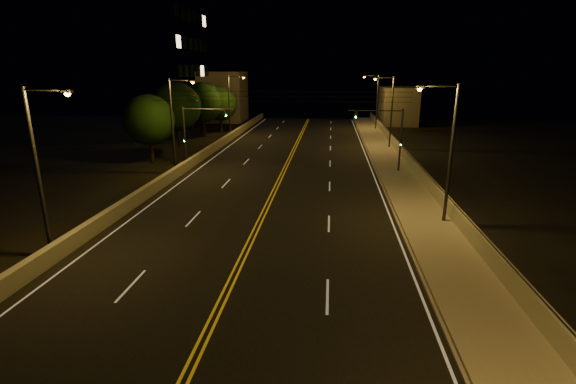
# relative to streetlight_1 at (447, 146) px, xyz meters

# --- Properties ---
(road) EXTENTS (18.00, 120.00, 0.02)m
(road) POSITION_rel_streetlight_1_xyz_m (-11.51, -0.07, -5.08)
(road) COLOR black
(road) RESTS_ON ground
(sidewalk) EXTENTS (3.60, 120.00, 0.30)m
(sidewalk) POSITION_rel_streetlight_1_xyz_m (-0.71, -0.07, -4.94)
(sidewalk) COLOR gray
(sidewalk) RESTS_ON ground
(curb) EXTENTS (0.14, 120.00, 0.15)m
(curb) POSITION_rel_streetlight_1_xyz_m (-2.58, -0.07, -5.02)
(curb) COLOR gray
(curb) RESTS_ON ground
(parapet_wall) EXTENTS (0.30, 120.00, 1.00)m
(parapet_wall) POSITION_rel_streetlight_1_xyz_m (0.94, -0.07, -4.29)
(parapet_wall) COLOR gray
(parapet_wall) RESTS_ON sidewalk
(jersey_barrier) EXTENTS (0.45, 120.00, 0.95)m
(jersey_barrier) POSITION_rel_streetlight_1_xyz_m (-21.10, -0.07, -4.62)
(jersey_barrier) COLOR gray
(jersey_barrier) RESTS_ON ground
(distant_building_right) EXTENTS (6.00, 10.00, 6.57)m
(distant_building_right) POSITION_rel_streetlight_1_xyz_m (4.99, 52.68, -1.81)
(distant_building_right) COLOR #6D675B
(distant_building_right) RESTS_ON ground
(distant_building_left) EXTENTS (8.00, 8.00, 9.20)m
(distant_building_left) POSITION_rel_streetlight_1_xyz_m (-27.51, 53.54, -0.49)
(distant_building_left) COLOR #6D675B
(distant_building_left) RESTS_ON ground
(parapet_rail) EXTENTS (0.06, 120.00, 0.06)m
(parapet_rail) POSITION_rel_streetlight_1_xyz_m (0.94, -0.07, -3.76)
(parapet_rail) COLOR black
(parapet_rail) RESTS_ON parapet_wall
(lane_markings) EXTENTS (17.32, 116.00, 0.00)m
(lane_markings) POSITION_rel_streetlight_1_xyz_m (-11.51, -0.14, -5.07)
(lane_markings) COLOR silver
(lane_markings) RESTS_ON road
(streetlight_1) EXTENTS (2.55, 0.28, 8.78)m
(streetlight_1) POSITION_rel_streetlight_1_xyz_m (0.00, 0.00, 0.00)
(streetlight_1) COLOR #2D2D33
(streetlight_1) RESTS_ON ground
(streetlight_2) EXTENTS (2.55, 0.28, 8.78)m
(streetlight_2) POSITION_rel_streetlight_1_xyz_m (0.00, 26.53, 0.00)
(streetlight_2) COLOR #2D2D33
(streetlight_2) RESTS_ON ground
(streetlight_3) EXTENTS (2.55, 0.28, 8.78)m
(streetlight_3) POSITION_rel_streetlight_1_xyz_m (0.00, 43.54, 0.00)
(streetlight_3) COLOR #2D2D33
(streetlight_3) RESTS_ON ground
(streetlight_4) EXTENTS (2.55, 0.28, 8.78)m
(streetlight_4) POSITION_rel_streetlight_1_xyz_m (-21.42, -6.88, 0.00)
(streetlight_4) COLOR #2D2D33
(streetlight_4) RESTS_ON ground
(streetlight_5) EXTENTS (2.55, 0.28, 8.78)m
(streetlight_5) POSITION_rel_streetlight_1_xyz_m (-21.42, 11.67, 0.00)
(streetlight_5) COLOR #2D2D33
(streetlight_5) RESTS_ON ground
(streetlight_6) EXTENTS (2.55, 0.28, 8.78)m
(streetlight_6) POSITION_rel_streetlight_1_xyz_m (-21.42, 34.16, 0.00)
(streetlight_6) COLOR #2D2D33
(streetlight_6) RESTS_ON ground
(traffic_signal_right) EXTENTS (5.11, 0.31, 6.12)m
(traffic_signal_right) POSITION_rel_streetlight_1_xyz_m (-1.51, 13.65, -1.22)
(traffic_signal_right) COLOR #2D2D33
(traffic_signal_right) RESTS_ON ground
(traffic_signal_left) EXTENTS (5.11, 0.31, 6.12)m
(traffic_signal_left) POSITION_rel_streetlight_1_xyz_m (-20.31, 13.65, -1.22)
(traffic_signal_left) COLOR #2D2D33
(traffic_signal_left) RESTS_ON ground
(overhead_wires) EXTENTS (22.00, 0.03, 0.83)m
(overhead_wires) POSITION_rel_streetlight_1_xyz_m (-11.51, 9.43, 2.31)
(overhead_wires) COLOR black
(building_tower) EXTENTS (24.00, 15.00, 30.98)m
(building_tower) POSITION_rel_streetlight_1_xyz_m (-38.98, 35.56, 9.83)
(building_tower) COLOR #6D675B
(building_tower) RESTS_ON ground
(tree_0) EXTENTS (5.27, 5.27, 7.14)m
(tree_0) POSITION_rel_streetlight_1_xyz_m (-25.95, 16.20, -0.59)
(tree_0) COLOR black
(tree_0) RESTS_ON ground
(tree_1) EXTENTS (5.96, 5.96, 8.07)m
(tree_1) POSITION_rel_streetlight_1_xyz_m (-26.39, 25.73, -0.00)
(tree_1) COLOR black
(tree_1) RESTS_ON ground
(tree_2) EXTENTS (5.80, 5.80, 7.86)m
(tree_2) POSITION_rel_streetlight_1_xyz_m (-25.70, 34.50, -0.14)
(tree_2) COLOR black
(tree_2) RESTS_ON ground
(tree_3) EXTENTS (5.19, 5.19, 7.04)m
(tree_3) POSITION_rel_streetlight_1_xyz_m (-24.27, 38.94, -0.66)
(tree_3) COLOR black
(tree_3) RESTS_ON ground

